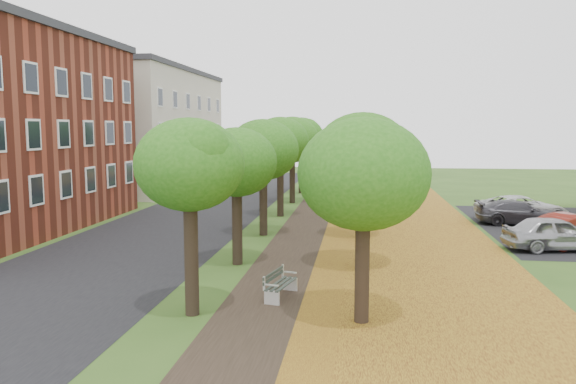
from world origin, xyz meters
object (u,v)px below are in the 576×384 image
(car_silver, at_px, (556,233))
(car_grey, at_px, (519,213))
(car_white, at_px, (522,208))
(bench, at_px, (280,284))

(car_silver, height_order, car_grey, car_silver)
(car_grey, xyz_separation_m, car_white, (0.59, 1.55, 0.05))
(car_silver, xyz_separation_m, car_white, (0.81, 8.15, -0.04))
(bench, bearing_deg, car_grey, -23.93)
(car_silver, bearing_deg, bench, 117.48)
(car_grey, bearing_deg, bench, 143.65)
(car_grey, height_order, car_white, car_white)
(bench, height_order, car_grey, car_grey)
(car_silver, bearing_deg, car_white, -15.25)
(bench, xyz_separation_m, car_grey, (11.17, 14.87, 0.23))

